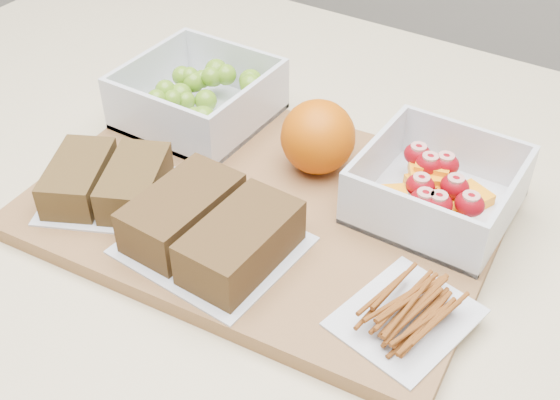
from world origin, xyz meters
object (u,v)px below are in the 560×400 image
Objects in this scene: fruit_container at (436,190)px; sandwich_bag_center at (211,228)px; pretzel_bag at (407,308)px; cutting_board at (265,206)px; grape_container at (201,97)px; sandwich_bag_left at (107,181)px; orange at (318,137)px.

fruit_container is 0.21m from sandwich_bag_center.
pretzel_bag is (0.18, 0.02, -0.01)m from sandwich_bag_center.
cutting_board is 0.08m from sandwich_bag_center.
cutting_board is 2.95× the size of grape_container.
grape_container is 0.34m from pretzel_bag.
cutting_board is at bearing -152.25° from fruit_container.
sandwich_bag_center is (-0.00, -0.08, 0.03)m from cutting_board.
grape_container is 0.96× the size of sandwich_bag_center.
pretzel_bag is at bearing -24.60° from cutting_board.
orange is at bearing 45.68° from sandwich_bag_left.
cutting_board is 2.81× the size of sandwich_bag_left.
grape_container reaches higher than sandwich_bag_left.
cutting_board is at bearing 159.99° from pretzel_bag.
sandwich_bag_left is at bearing -150.83° from fruit_container.
sandwich_bag_left is at bearing -134.32° from orange.
sandwich_bag_center is (-0.02, -0.15, -0.02)m from orange.
orange is 0.60× the size of pretzel_bag.
grape_container is 0.95× the size of sandwich_bag_left.
pretzel_bag is at bearing 2.32° from sandwich_bag_left.
sandwich_bag_left is 1.24× the size of pretzel_bag.
orange is (0.15, -0.01, 0.01)m from grape_container.
grape_container is at bearing 154.99° from pretzel_bag.
pretzel_bag is at bearing -40.08° from orange.
fruit_container is at bearing -1.91° from grape_container.
orange reaches higher than pretzel_bag.
sandwich_bag_left reaches higher than pretzel_bag.
fruit_container is 0.90× the size of sandwich_bag_center.
fruit_container reaches higher than pretzel_bag.
fruit_container reaches higher than sandwich_bag_left.
pretzel_bag is (0.17, -0.06, 0.02)m from cutting_board.
orange is (-0.12, -0.00, 0.01)m from fruit_container.
sandwich_bag_center reaches higher than sandwich_bag_left.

